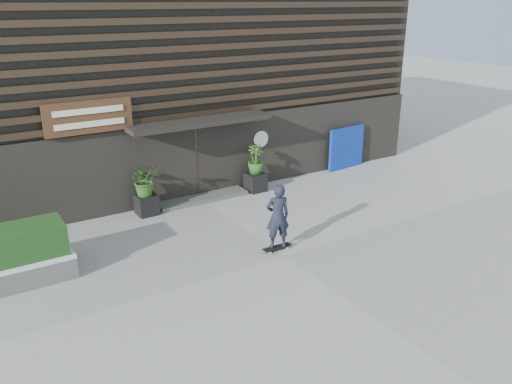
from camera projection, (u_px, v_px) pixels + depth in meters
ground at (284, 256)px, 12.96m from camera, size 80.00×80.00×0.00m
entrance_step at (202, 198)px, 16.59m from camera, size 3.00×0.80×0.12m
planter_pot_left at (147, 205)px, 15.41m from camera, size 0.60×0.60×0.60m
bamboo_left at (145, 180)px, 15.13m from camera, size 0.86×0.75×0.96m
planter_pot_right at (256, 182)px, 17.30m from camera, size 0.60×0.60×0.60m
bamboo_right at (256, 160)px, 17.02m from camera, size 0.54×0.54×0.96m
blue_tarp at (346, 148)px, 19.45m from camera, size 1.68×0.27×1.57m
building at (134, 56)px, 19.48m from camera, size 18.00×11.00×8.00m
skateboarder at (278, 216)px, 12.96m from camera, size 0.78×0.56×1.78m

